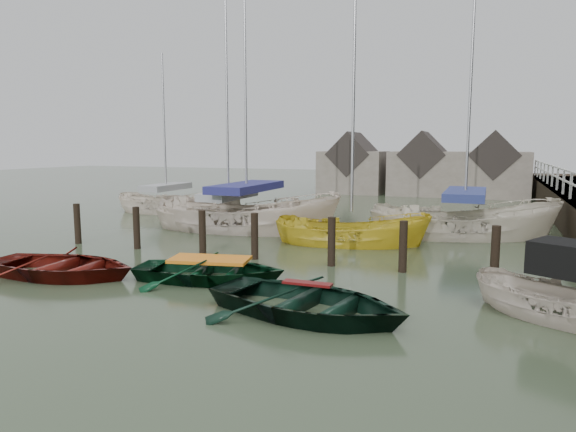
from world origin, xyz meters
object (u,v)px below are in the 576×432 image
at_px(sailboat_a, 229,227).
at_px(sailboat_c, 351,244).
at_px(rowboat_dkgreen, 307,316).
at_px(motorboat, 567,315).
at_px(sailboat_b, 247,229).
at_px(rowboat_green, 210,280).
at_px(rowboat_red, 63,277).
at_px(sailboat_d, 464,235).
at_px(sailboat_e, 167,212).

xyz_separation_m(sailboat_a, sailboat_c, (5.59, -1.53, -0.05)).
height_order(rowboat_dkgreen, motorboat, motorboat).
bearing_deg(sailboat_a, rowboat_dkgreen, -166.58).
height_order(sailboat_a, sailboat_b, sailboat_a).
bearing_deg(rowboat_green, rowboat_dkgreen, -129.64).
bearing_deg(rowboat_dkgreen, sailboat_b, 43.37).
height_order(rowboat_red, rowboat_dkgreen, rowboat_dkgreen).
distance_m(rowboat_green, sailboat_b, 7.78).
distance_m(rowboat_green, rowboat_dkgreen, 3.62).
bearing_deg(sailboat_d, rowboat_red, 121.42).
bearing_deg(rowboat_red, motorboat, -90.41).
xyz_separation_m(sailboat_b, sailboat_c, (4.66, -1.31, -0.04)).
xyz_separation_m(motorboat, sailboat_d, (-2.32, 9.16, -0.06)).
relative_size(sailboat_a, sailboat_e, 1.29).
height_order(motorboat, sailboat_e, sailboat_e).
height_order(motorboat, sailboat_c, sailboat_c).
xyz_separation_m(rowboat_green, sailboat_d, (5.68, 9.00, 0.06)).
relative_size(sailboat_c, sailboat_e, 1.06).
xyz_separation_m(motorboat, sailboat_e, (-16.77, 10.98, -0.06)).
bearing_deg(sailboat_e, sailboat_b, -119.59).
bearing_deg(sailboat_a, sailboat_c, -127.71).
bearing_deg(sailboat_e, motorboat, -123.62).
bearing_deg(motorboat, sailboat_b, 82.15).
bearing_deg(sailboat_c, rowboat_green, 151.76).
bearing_deg(rowboat_red, rowboat_green, -78.94).
relative_size(sailboat_a, sailboat_d, 1.03).
bearing_deg(sailboat_d, rowboat_green, 132.35).
bearing_deg(sailboat_a, motorboat, -146.32).
bearing_deg(motorboat, sailboat_a, 83.64).
xyz_separation_m(rowboat_red, sailboat_a, (0.29, 8.66, 0.07)).
bearing_deg(motorboat, sailboat_c, 71.14).
height_order(rowboat_red, sailboat_e, sailboat_e).
bearing_deg(sailboat_d, sailboat_b, 85.93).
bearing_deg(motorboat, rowboat_dkgreen, 135.39).
distance_m(rowboat_red, sailboat_e, 12.91).
bearing_deg(motorboat, sailboat_d, 41.81).
relative_size(rowboat_dkgreen, sailboat_c, 0.44).
distance_m(sailboat_c, sailboat_e, 11.88).
relative_size(motorboat, sailboat_e, 0.44).
relative_size(rowboat_dkgreen, sailboat_a, 0.36).
bearing_deg(rowboat_dkgreen, sailboat_d, -2.11).
height_order(sailboat_c, sailboat_e, sailboat_c).
relative_size(rowboat_dkgreen, sailboat_b, 0.37).
relative_size(rowboat_green, motorboat, 0.96).
xyz_separation_m(sailboat_c, sailboat_d, (3.57, 2.96, 0.04)).
relative_size(rowboat_green, sailboat_e, 0.43).
height_order(rowboat_red, sailboat_a, sailboat_a).
xyz_separation_m(sailboat_a, sailboat_e, (-5.28, 3.25, -0.01)).
bearing_deg(sailboat_d, sailboat_c, 114.26).
height_order(rowboat_red, rowboat_green, rowboat_red).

